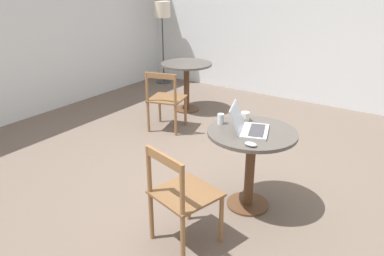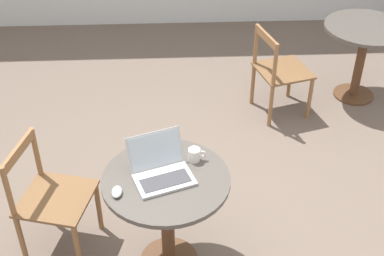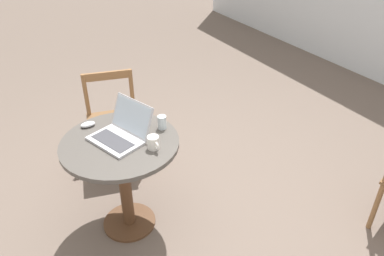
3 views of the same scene
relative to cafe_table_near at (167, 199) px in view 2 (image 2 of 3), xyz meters
The scene contains 9 objects.
ground_plane 0.77m from the cafe_table_near, 81.45° to the left, with size 16.00×16.00×0.00m, color #66564C.
cafe_table_near is the anchor object (origin of this frame).
cafe_table_mid 2.70m from the cafe_table_near, 47.10° to the left, with size 0.77×0.77×0.74m.
chair_near_left 0.80m from the cafe_table_near, 165.36° to the left, with size 0.54×0.54×0.82m.
chair_mid_left 2.02m from the cafe_table_near, 59.71° to the left, with size 0.54×0.54×0.82m.
laptop 0.22m from the cafe_table_near, 137.46° to the left, with size 0.42×0.41×0.22m.
mouse 0.36m from the cafe_table_near, 156.67° to the right, with size 0.06×0.10×0.03m.
mug 0.32m from the cafe_table_near, 41.62° to the left, with size 0.11×0.07×0.09m.
drinking_glass 0.38m from the cafe_table_near, 91.17° to the left, with size 0.06×0.06×0.09m.
Camera 2 is at (-0.03, -2.89, 2.85)m, focal length 50.00 mm.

